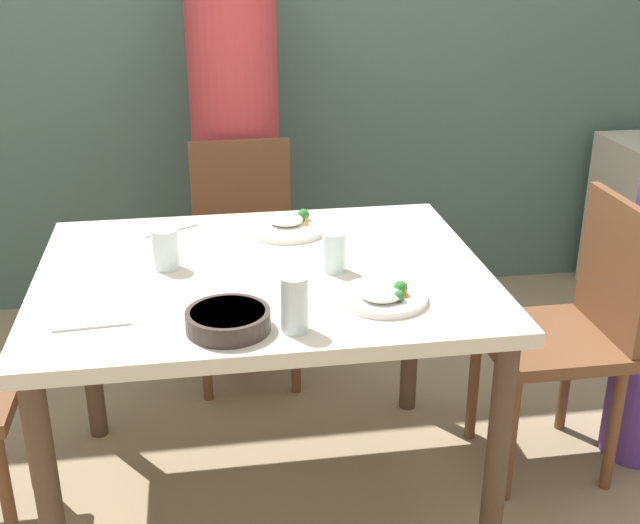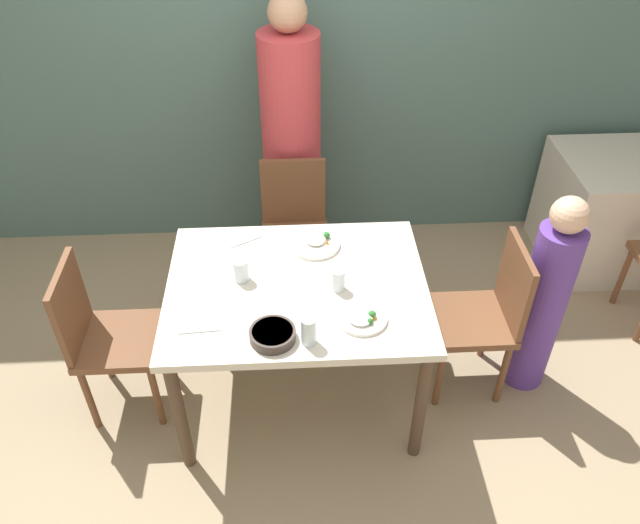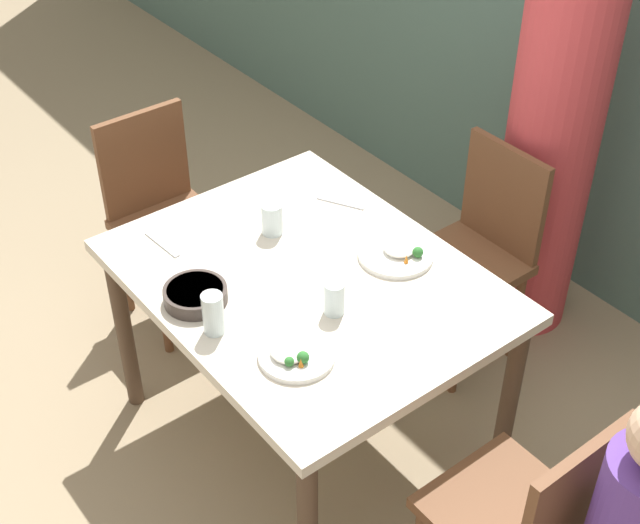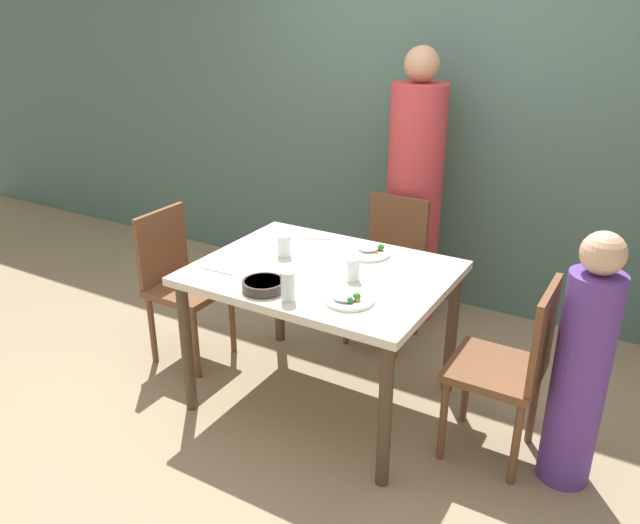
{
  "view_description": "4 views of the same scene",
  "coord_description": "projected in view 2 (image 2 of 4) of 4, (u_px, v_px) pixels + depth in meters",
  "views": [
    {
      "loc": [
        -0.16,
        -2.02,
        1.62
      ],
      "look_at": [
        0.14,
        -0.09,
        0.81
      ],
      "focal_mm": 45.0,
      "sensor_mm": 36.0,
      "label": 1
    },
    {
      "loc": [
        -0.01,
        -2.2,
        2.68
      ],
      "look_at": [
        0.11,
        -0.03,
        0.92
      ],
      "focal_mm": 35.0,
      "sensor_mm": 36.0,
      "label": 2
    },
    {
      "loc": [
        1.78,
        -1.33,
        2.54
      ],
      "look_at": [
        0.09,
        -0.01,
        0.88
      ],
      "focal_mm": 50.0,
      "sensor_mm": 36.0,
      "label": 3
    },
    {
      "loc": [
        1.42,
        -2.44,
        1.98
      ],
      "look_at": [
        0.02,
        -0.06,
        0.83
      ],
      "focal_mm": 35.0,
      "sensor_mm": 36.0,
      "label": 4
    }
  ],
  "objects": [
    {
      "name": "person_child",
      "position": [
        543.0,
        302.0,
        3.13
      ],
      "size": [
        0.23,
        0.23,
        1.17
      ],
      "color": "#5B3893",
      "rests_on": "ground_plane"
    },
    {
      "name": "chair_child_spot",
      "position": [
        485.0,
        313.0,
        3.16
      ],
      "size": [
        0.4,
        0.4,
        0.89
      ],
      "rotation": [
        0.0,
        0.0,
        -1.57
      ],
      "color": "brown",
      "rests_on": "ground_plane"
    },
    {
      "name": "plate_rice_adult",
      "position": [
        362.0,
        318.0,
        2.72
      ],
      "size": [
        0.22,
        0.22,
        0.05
      ],
      "color": "white",
      "rests_on": "dining_table"
    },
    {
      "name": "glass_water_center",
      "position": [
        338.0,
        280.0,
        2.86
      ],
      "size": [
        0.06,
        0.06,
        0.11
      ],
      "color": "silver",
      "rests_on": "dining_table"
    },
    {
      "name": "chair_adult_spot",
      "position": [
        294.0,
        229.0,
        3.72
      ],
      "size": [
        0.4,
        0.4,
        0.89
      ],
      "color": "brown",
      "rests_on": "ground_plane"
    },
    {
      "name": "ground_plane",
      "position": [
        300.0,
        389.0,
        3.4
      ],
      "size": [
        10.0,
        10.0,
        0.0
      ],
      "primitive_type": "plane",
      "color": "#998466"
    },
    {
      "name": "wall_back",
      "position": [
        288.0,
        43.0,
        3.73
      ],
      "size": [
        10.0,
        0.06,
        2.7
      ],
      "color": "#4C6B60",
      "rests_on": "ground_plane"
    },
    {
      "name": "plate_rice_child",
      "position": [
        316.0,
        243.0,
        3.14
      ],
      "size": [
        0.25,
        0.25,
        0.05
      ],
      "color": "white",
      "rests_on": "dining_table"
    },
    {
      "name": "glass_water_short",
      "position": [
        309.0,
        331.0,
        2.59
      ],
      "size": [
        0.06,
        0.06,
        0.14
      ],
      "color": "silver",
      "rests_on": "dining_table"
    },
    {
      "name": "chair_empty_left",
      "position": [
        104.0,
        334.0,
        3.04
      ],
      "size": [
        0.4,
        0.4,
        0.89
      ],
      "rotation": [
        0.0,
        0.0,
        1.57
      ],
      "color": "brown",
      "rests_on": "ground_plane"
    },
    {
      "name": "bowl_curry",
      "position": [
        273.0,
        334.0,
        2.63
      ],
      "size": [
        0.2,
        0.2,
        0.05
      ],
      "color": "#3D332D",
      "rests_on": "dining_table"
    },
    {
      "name": "fork_steel",
      "position": [
        246.0,
        241.0,
        3.17
      ],
      "size": [
        0.17,
        0.1,
        0.01
      ],
      "color": "silver",
      "rests_on": "dining_table"
    },
    {
      "name": "background_table",
      "position": [
        624.0,
        211.0,
        4.07
      ],
      "size": [
        0.96,
        0.71,
        0.75
      ],
      "color": "beige",
      "rests_on": "ground_plane"
    },
    {
      "name": "dining_table",
      "position": [
        297.0,
        299.0,
        2.97
      ],
      "size": [
        1.22,
        0.96,
        0.76
      ],
      "color": "beige",
      "rests_on": "ground_plane"
    },
    {
      "name": "person_adult",
      "position": [
        291.0,
        153.0,
        3.79
      ],
      "size": [
        0.35,
        0.35,
        1.75
      ],
      "color": "#C63D42",
      "rests_on": "ground_plane"
    },
    {
      "name": "spoon_steel",
      "position": [
        199.0,
        331.0,
        2.68
      ],
      "size": [
        0.18,
        0.03,
        0.01
      ],
      "color": "silver",
      "rests_on": "dining_table"
    },
    {
      "name": "glass_water_tall",
      "position": [
        241.0,
        270.0,
        2.91
      ],
      "size": [
        0.07,
        0.07,
        0.11
      ],
      "color": "silver",
      "rests_on": "dining_table"
    }
  ]
}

